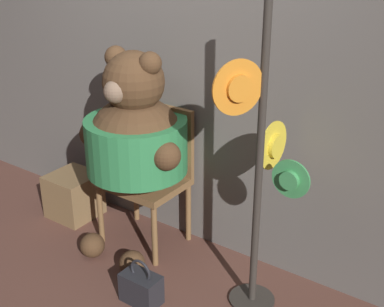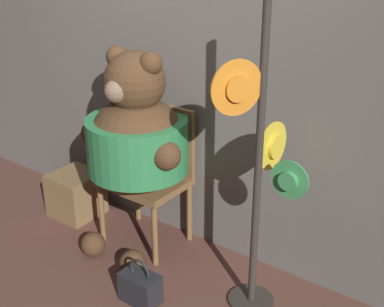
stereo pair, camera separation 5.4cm
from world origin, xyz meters
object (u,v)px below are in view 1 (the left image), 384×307
Objects in this scene: teddy_bear at (135,139)px; hat_display_rack at (261,170)px; chair at (150,168)px; handbag_on_ground at (141,288)px.

hat_display_rack is (0.97, -0.07, 0.07)m from teddy_bear.
chair is 1.06m from hat_display_rack.
teddy_bear is 4.73× the size of handbag_on_ground.
teddy_bear is 0.95m from handbag_on_ground.
hat_display_rack is at bearing -12.67° from chair.
chair reaches higher than handbag_on_ground.
hat_display_rack reaches higher than teddy_bear.
teddy_bear is at bearing -85.20° from chair.
hat_display_rack is at bearing 35.47° from handbag_on_ground.
hat_display_rack reaches higher than chair.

